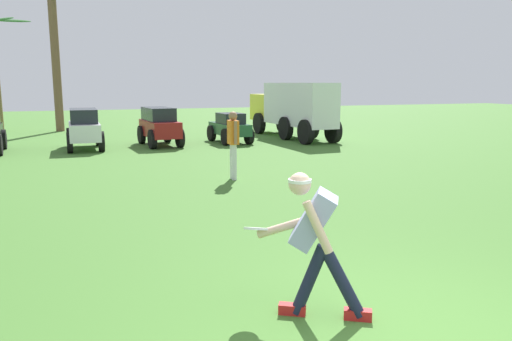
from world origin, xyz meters
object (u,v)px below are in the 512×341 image
parked_car_slot_d (230,127)px  parked_car_slot_b (84,127)px  teammate_near_sideline (233,139)px  parked_car_slot_c (159,125)px  frisbee_thrower (314,237)px  palm_tree_left_of_centre (54,42)px  box_truck (292,107)px  frisbee_in_flight (257,229)px

parked_car_slot_d → parked_car_slot_b: bearing=-179.2°
teammate_near_sideline → parked_car_slot_c: 7.01m
frisbee_thrower → parked_car_slot_c: bearing=86.8°
parked_car_slot_d → palm_tree_left_of_centre: bearing=131.2°
parked_car_slot_c → parked_car_slot_d: 2.60m
parked_car_slot_b → box_truck: size_ratio=0.40×
frisbee_thrower → box_truck: 15.80m
frisbee_thrower → box_truck: box_truck is taller
teammate_near_sideline → parked_car_slot_c: bearing=94.6°
frisbee_in_flight → parked_car_slot_d: bearing=74.1°
parked_car_slot_b → palm_tree_left_of_centre: palm_tree_left_of_centre is taller
teammate_near_sideline → box_truck: (4.90, 7.69, 0.29)m
frisbee_thrower → parked_car_slot_d: (3.37, 13.75, -0.22)m
frisbee_in_flight → parked_car_slot_d: parked_car_slot_d is taller
frisbee_thrower → parked_car_slot_b: frisbee_thrower is taller
teammate_near_sideline → parked_car_slot_b: 7.53m
parked_car_slot_c → parked_car_slot_d: parked_car_slot_c is taller
frisbee_thrower → palm_tree_left_of_centre: (-2.69, 20.67, 3.22)m
parked_car_slot_d → palm_tree_left_of_centre: size_ratio=0.33×
teammate_near_sideline → palm_tree_left_of_centre: (-4.03, 13.85, 3.07)m
frisbee_in_flight → parked_car_slot_c: size_ratio=0.14×
parked_car_slot_d → box_truck: 3.04m
frisbee_thrower → parked_car_slot_c: 13.82m
teammate_near_sideline → parked_car_slot_b: teammate_near_sideline is taller
frisbee_thrower → parked_car_slot_c: frisbee_thrower is taller
parked_car_slot_d → teammate_near_sideline: bearing=-106.4°
frisbee_in_flight → parked_car_slot_d: 13.81m
parked_car_slot_c → palm_tree_left_of_centre: palm_tree_left_of_centre is taller
frisbee_in_flight → frisbee_thrower: bearing=-49.2°
teammate_near_sideline → parked_car_slot_c: size_ratio=0.63×
palm_tree_left_of_centre → frisbee_thrower: bearing=-82.6°
frisbee_thrower → box_truck: (6.24, 14.51, 0.45)m
frisbee_in_flight → parked_car_slot_c: (1.18, 13.33, -0.05)m
parked_car_slot_c → box_truck: 5.53m
palm_tree_left_of_centre → teammate_near_sideline: bearing=-73.8°
frisbee_thrower → parked_car_slot_d: frisbee_thrower is taller
box_truck → parked_car_slot_b: bearing=-174.1°
frisbee_thrower → frisbee_in_flight: bearing=130.8°
parked_car_slot_d → frisbee_thrower: bearing=-103.8°
parked_car_slot_b → parked_car_slot_d: size_ratio=1.06×
parked_car_slot_b → teammate_near_sideline: bearing=-65.7°
parked_car_slot_b → parked_car_slot_c: bearing=2.7°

